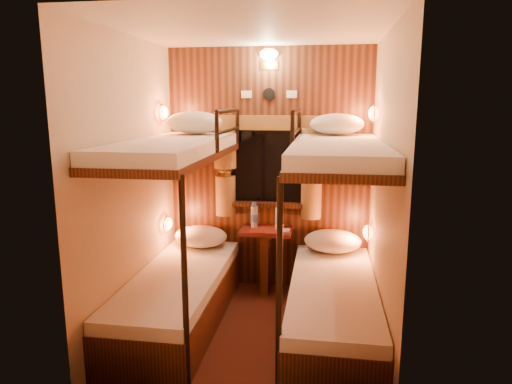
% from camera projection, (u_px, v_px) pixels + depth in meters
% --- Properties ---
extents(floor, '(2.10, 2.10, 0.00)m').
position_uv_depth(floor, '(253.00, 332.00, 3.79)').
color(floor, '#3D1A10').
rests_on(floor, ground).
extents(ceiling, '(2.10, 2.10, 0.00)m').
position_uv_depth(ceiling, '(252.00, 29.00, 3.32)').
color(ceiling, silver).
rests_on(ceiling, wall_back).
extents(wall_back, '(2.40, 0.00, 2.40)m').
position_uv_depth(wall_back, '(269.00, 171.00, 4.57)').
color(wall_back, '#C6B293').
rests_on(wall_back, floor).
extents(wall_front, '(2.40, 0.00, 2.40)m').
position_uv_depth(wall_front, '(222.00, 226.00, 2.54)').
color(wall_front, '#C6B293').
rests_on(wall_front, floor).
extents(wall_left, '(0.00, 2.40, 2.40)m').
position_uv_depth(wall_left, '(131.00, 187.00, 3.70)').
color(wall_left, '#C6B293').
rests_on(wall_left, floor).
extents(wall_right, '(0.00, 2.40, 2.40)m').
position_uv_depth(wall_right, '(384.00, 194.00, 3.41)').
color(wall_right, '#C6B293').
rests_on(wall_right, floor).
extents(back_panel, '(2.00, 0.03, 2.40)m').
position_uv_depth(back_panel, '(269.00, 171.00, 4.56)').
color(back_panel, black).
rests_on(back_panel, floor).
extents(bunk_left, '(0.72, 1.90, 1.82)m').
position_uv_depth(bunk_left, '(178.00, 261.00, 3.84)').
color(bunk_left, black).
rests_on(bunk_left, floor).
extents(bunk_right, '(0.72, 1.90, 1.82)m').
position_uv_depth(bunk_right, '(334.00, 270.00, 3.65)').
color(bunk_right, black).
rests_on(bunk_right, floor).
extents(window, '(1.00, 0.12, 0.79)m').
position_uv_depth(window, '(268.00, 173.00, 4.53)').
color(window, black).
rests_on(window, back_panel).
extents(curtains, '(1.10, 0.22, 1.00)m').
position_uv_depth(curtains, '(268.00, 165.00, 4.48)').
color(curtains, olive).
rests_on(curtains, back_panel).
extents(back_fixtures, '(0.54, 0.09, 0.48)m').
position_uv_depth(back_fixtures, '(269.00, 62.00, 4.32)').
color(back_fixtures, black).
rests_on(back_fixtures, back_panel).
extents(reading_lamps, '(2.00, 0.20, 1.25)m').
position_uv_depth(reading_lamps, '(264.00, 172.00, 4.23)').
color(reading_lamps, orange).
rests_on(reading_lamps, wall_left).
extents(table, '(0.50, 0.34, 0.66)m').
position_uv_depth(table, '(266.00, 252.00, 4.53)').
color(table, '#591C14').
rests_on(table, floor).
extents(bottle_left, '(0.07, 0.07, 0.26)m').
position_uv_depth(bottle_left, '(254.00, 217.00, 4.52)').
color(bottle_left, '#99BFE5').
rests_on(bottle_left, table).
extents(bottle_right, '(0.07, 0.07, 0.25)m').
position_uv_depth(bottle_right, '(279.00, 219.00, 4.45)').
color(bottle_right, '#99BFE5').
rests_on(bottle_right, table).
extents(sachet_a, '(0.10, 0.08, 0.01)m').
position_uv_depth(sachet_a, '(285.00, 231.00, 4.41)').
color(sachet_a, silver).
rests_on(sachet_a, table).
extents(sachet_b, '(0.08, 0.06, 0.01)m').
position_uv_depth(sachet_b, '(286.00, 229.00, 4.47)').
color(sachet_b, silver).
rests_on(sachet_b, table).
extents(pillow_lower_left, '(0.53, 0.38, 0.21)m').
position_uv_depth(pillow_lower_left, '(201.00, 236.00, 4.55)').
color(pillow_lower_left, silver).
rests_on(pillow_lower_left, bunk_left).
extents(pillow_lower_right, '(0.55, 0.39, 0.21)m').
position_uv_depth(pillow_lower_right, '(333.00, 241.00, 4.38)').
color(pillow_lower_right, silver).
rests_on(pillow_lower_right, bunk_right).
extents(pillow_upper_left, '(0.53, 0.38, 0.21)m').
position_uv_depth(pillow_upper_left, '(194.00, 123.00, 4.21)').
color(pillow_upper_left, silver).
rests_on(pillow_upper_left, bunk_left).
extents(pillow_upper_right, '(0.48, 0.35, 0.19)m').
position_uv_depth(pillow_upper_right, '(337.00, 124.00, 4.11)').
color(pillow_upper_right, silver).
rests_on(pillow_upper_right, bunk_right).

